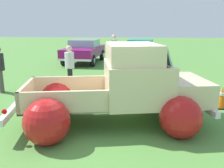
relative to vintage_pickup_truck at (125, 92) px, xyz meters
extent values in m
plane|color=#548C3D|center=(-0.38, -0.07, -0.76)|extent=(80.00, 80.00, 0.00)
cylinder|color=black|center=(0.89, 1.04, -0.38)|extent=(0.79, 0.35, 0.76)
cylinder|color=silver|center=(0.89, 1.04, -0.38)|extent=(0.38, 0.29, 0.34)
cylinder|color=black|center=(1.20, -0.67, -0.38)|extent=(0.79, 0.35, 0.76)
cylinder|color=silver|center=(1.20, -0.67, -0.38)|extent=(0.38, 0.29, 0.34)
cylinder|color=black|center=(-1.86, 0.55, -0.38)|extent=(0.79, 0.35, 0.76)
cylinder|color=silver|center=(-1.86, 0.55, -0.38)|extent=(0.38, 0.29, 0.34)
cylinder|color=black|center=(-1.56, -1.16, -0.38)|extent=(0.79, 0.35, 0.76)
cylinder|color=silver|center=(-1.56, -1.16, -0.38)|extent=(0.38, 0.29, 0.34)
sphere|color=red|center=(-1.87, 0.60, -0.32)|extent=(1.11, 1.11, 0.96)
sphere|color=red|center=(-1.55, -1.21, -0.32)|extent=(1.11, 1.11, 0.96)
cube|color=olive|center=(-1.32, -0.23, -0.22)|extent=(2.29, 1.87, 0.04)
cube|color=beige|center=(-1.44, 0.49, 0.01)|extent=(2.03, 0.44, 0.50)
cube|color=beige|center=(-1.19, -0.95, 0.01)|extent=(2.03, 0.44, 0.50)
cube|color=beige|center=(-0.35, -0.06, 0.01)|extent=(0.35, 1.53, 0.50)
cube|color=beige|center=(-2.29, -0.40, 0.01)|extent=(0.35, 1.53, 0.50)
cube|color=beige|center=(0.26, 0.05, 0.24)|extent=(1.72, 1.93, 0.95)
cube|color=beige|center=(0.16, 0.03, 0.94)|extent=(1.40, 1.72, 0.45)
cube|color=#8CADB7|center=(0.79, 0.14, 0.92)|extent=(0.40, 1.46, 0.38)
cube|color=beige|center=(1.29, 0.23, 0.04)|extent=(1.51, 1.81, 0.55)
sphere|color=red|center=(0.89, 1.07, -0.34)|extent=(1.07, 1.07, 0.92)
sphere|color=red|center=(1.20, -0.70, -0.34)|extent=(1.07, 1.07, 0.92)
cube|color=silver|center=(-2.59, -0.46, -0.30)|extent=(0.46, 1.97, 0.14)
cube|color=silver|center=(1.82, 0.32, -0.30)|extent=(0.46, 1.97, 0.14)
sphere|color=red|center=(-2.69, 0.33, -0.12)|extent=(0.13, 0.13, 0.11)
sphere|color=red|center=(-2.41, -1.23, -0.12)|extent=(0.13, 0.13, 0.11)
cylinder|color=black|center=(-2.07, 7.95, -0.43)|extent=(0.25, 0.67, 0.66)
cylinder|color=silver|center=(-2.07, 7.95, -0.43)|extent=(0.23, 0.31, 0.30)
cylinder|color=black|center=(-3.81, 8.08, -0.43)|extent=(0.25, 0.67, 0.66)
cylinder|color=silver|center=(-3.81, 8.08, -0.43)|extent=(0.23, 0.31, 0.30)
cylinder|color=black|center=(-1.86, 10.63, -0.43)|extent=(0.25, 0.67, 0.66)
cylinder|color=silver|center=(-1.86, 10.63, -0.43)|extent=(0.23, 0.31, 0.30)
cylinder|color=black|center=(-3.61, 10.76, -0.43)|extent=(0.25, 0.67, 0.66)
cylinder|color=silver|center=(-3.61, 10.76, -0.43)|extent=(0.23, 0.31, 0.30)
cube|color=#8C1466|center=(-2.84, 9.36, -0.05)|extent=(2.18, 4.32, 0.55)
cube|color=#8CADB7|center=(-2.82, 9.52, 0.45)|extent=(1.76, 1.88, 0.45)
cube|color=silver|center=(-2.68, 11.41, -0.31)|extent=(1.93, 0.25, 0.12)
cube|color=silver|center=(-3.00, 7.30, -0.31)|extent=(1.93, 0.25, 0.12)
cylinder|color=black|center=(1.31, 8.25, -0.43)|extent=(0.29, 0.68, 0.66)
cylinder|color=silver|center=(1.31, 8.25, -0.43)|extent=(0.25, 0.32, 0.30)
cylinder|color=black|center=(-0.27, 8.46, -0.43)|extent=(0.29, 0.68, 0.66)
cylinder|color=silver|center=(-0.27, 8.46, -0.43)|extent=(0.25, 0.32, 0.30)
cylinder|color=black|center=(1.66, 10.87, -0.43)|extent=(0.29, 0.68, 0.66)
cylinder|color=silver|center=(1.66, 10.87, -0.43)|extent=(0.25, 0.32, 0.30)
cylinder|color=black|center=(0.07, 11.08, -0.43)|extent=(0.29, 0.68, 0.66)
cylinder|color=silver|center=(0.07, 11.08, -0.43)|extent=(0.25, 0.32, 0.30)
cube|color=teal|center=(0.69, 9.67, -0.05)|extent=(2.24, 4.32, 0.55)
cube|color=teal|center=(0.71, 9.83, 0.45)|extent=(1.69, 1.91, 0.45)
cube|color=silver|center=(0.96, 11.67, -0.31)|extent=(1.77, 0.33, 0.12)
cube|color=silver|center=(0.42, 7.66, -0.31)|extent=(1.77, 0.33, 0.12)
cylinder|color=navy|center=(-0.81, 8.13, -0.32)|extent=(0.21, 0.21, 0.88)
cylinder|color=navy|center=(-0.90, 7.99, -0.32)|extent=(0.21, 0.21, 0.88)
cylinder|color=silver|center=(-0.86, 8.06, 0.45)|extent=(0.47, 0.47, 0.66)
cylinder|color=silver|center=(-0.74, 8.25, 0.48)|extent=(0.12, 0.12, 0.63)
cylinder|color=beige|center=(-0.98, 7.88, 0.48)|extent=(0.12, 0.12, 0.63)
sphere|color=beige|center=(-0.86, 8.06, 0.93)|extent=(0.33, 0.33, 0.24)
cylinder|color=#4C4742|center=(-4.49, 2.37, -0.36)|extent=(0.21, 0.21, 0.79)
cylinder|color=#4C4742|center=(-4.40, 2.23, -0.36)|extent=(0.21, 0.21, 0.79)
cylinder|color=black|center=(-2.13, 3.06, -0.37)|extent=(0.16, 0.16, 0.78)
cylinder|color=black|center=(-2.12, 2.89, -0.37)|extent=(0.16, 0.16, 0.78)
cylinder|color=silver|center=(-2.13, 2.97, 0.32)|extent=(0.36, 0.36, 0.59)
cylinder|color=silver|center=(-2.14, 3.19, 0.35)|extent=(0.10, 0.10, 0.56)
cylinder|color=silver|center=(-2.11, 2.75, 0.35)|extent=(0.10, 0.10, 0.56)
sphere|color=beige|center=(-2.13, 2.97, 0.75)|extent=(0.23, 0.23, 0.21)
cube|color=black|center=(2.74, 1.21, -0.74)|extent=(0.36, 0.36, 0.03)
cone|color=orange|center=(2.74, 1.21, -0.43)|extent=(0.28, 0.28, 0.60)
cylinder|color=white|center=(2.74, 1.21, -0.34)|extent=(0.17, 0.17, 0.08)
camera|label=1|loc=(0.12, -5.59, 1.59)|focal=38.40mm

